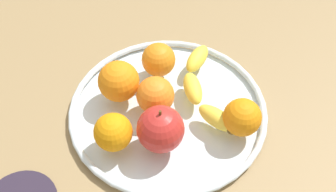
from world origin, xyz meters
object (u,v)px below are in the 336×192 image
(orange_center, at_px, (242,117))
(orange_back_right, at_px, (159,60))
(orange_front_right, at_px, (155,96))
(apple, at_px, (161,129))
(orange_front_left, at_px, (119,81))
(fruit_bowl, at_px, (168,110))
(banana, at_px, (203,89))
(orange_back_left, at_px, (113,132))

(orange_center, bearing_deg, orange_back_right, -137.51)
(orange_front_right, bearing_deg, orange_back_right, 173.79)
(apple, relative_size, orange_back_right, 1.34)
(orange_front_right, bearing_deg, apple, 3.92)
(orange_front_left, xyz_separation_m, orange_back_right, (-0.06, 0.07, -0.01))
(fruit_bowl, height_order, banana, banana)
(banana, xyz_separation_m, orange_back_left, (0.10, -0.16, 0.02))
(orange_center, bearing_deg, banana, -146.05)
(apple, height_order, orange_back_left, apple)
(orange_back_right, bearing_deg, orange_front_right, -6.21)
(apple, bearing_deg, orange_back_left, -92.90)
(orange_back_right, bearing_deg, apple, -1.64)
(banana, relative_size, orange_back_right, 3.47)
(fruit_bowl, xyz_separation_m, orange_back_left, (0.07, -0.09, 0.04))
(orange_back_left, bearing_deg, banana, 121.49)
(orange_front_left, relative_size, orange_back_left, 1.16)
(fruit_bowl, height_order, orange_back_right, orange_back_right)
(fruit_bowl, distance_m, orange_front_right, 0.05)
(fruit_bowl, bearing_deg, orange_back_left, -52.24)
(apple, distance_m, orange_front_left, 0.13)
(orange_back_right, height_order, orange_center, same)
(apple, height_order, orange_back_right, apple)
(orange_back_left, bearing_deg, apple, 87.10)
(fruit_bowl, xyz_separation_m, banana, (-0.03, 0.07, 0.02))
(banana, relative_size, orange_center, 3.43)
(orange_back_left, xyz_separation_m, orange_center, (-0.02, 0.22, 0.00))
(orange_front_left, bearing_deg, apple, 32.03)
(fruit_bowl, bearing_deg, orange_front_right, -84.65)
(fruit_bowl, distance_m, orange_back_right, 0.10)
(orange_front_right, bearing_deg, orange_front_left, -119.12)
(fruit_bowl, bearing_deg, orange_back_right, -172.11)
(orange_back_right, xyz_separation_m, orange_front_right, (0.09, -0.01, 0.00))
(orange_front_left, distance_m, orange_center, 0.23)
(apple, relative_size, orange_front_right, 1.29)
(orange_center, relative_size, orange_front_right, 0.97)
(banana, distance_m, orange_back_right, 0.10)
(fruit_bowl, height_order, apple, apple)
(orange_back_right, bearing_deg, fruit_bowl, 7.89)
(apple, bearing_deg, banana, 140.92)
(apple, relative_size, orange_front_left, 1.16)
(apple, height_order, orange_center, apple)
(orange_center, distance_m, orange_front_right, 0.15)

